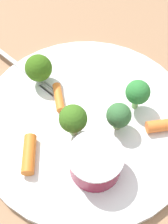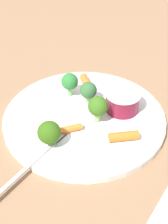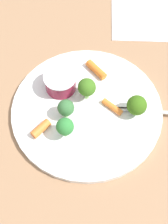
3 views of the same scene
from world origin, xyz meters
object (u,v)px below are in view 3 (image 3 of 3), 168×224
(broccoli_floret_2, at_px, (137,105))
(carrot_stick_2, at_px, (41,129))
(plate, at_px, (87,110))
(broccoli_floret_1, at_px, (65,127))
(carrot_stick_1, at_px, (112,108))
(broccoli_floret_0, at_px, (66,108))
(carrot_stick_0, at_px, (96,70))
(broccoli_floret_3, at_px, (89,88))
(sauce_cup, at_px, (60,82))
(napkin, at_px, (151,19))
(fork, at_px, (164,112))

(broccoli_floret_2, height_order, carrot_stick_2, broccoli_floret_2)
(plate, distance_m, broccoli_floret_1, 0.08)
(broccoli_floret_1, relative_size, carrot_stick_1, 1.10)
(broccoli_floret_0, height_order, broccoli_floret_1, broccoli_floret_1)
(broccoli_floret_0, xyz_separation_m, carrot_stick_0, (-0.06, -0.11, -0.02))
(carrot_stick_0, relative_size, carrot_stick_1, 1.13)
(broccoli_floret_1, bearing_deg, broccoli_floret_3, -117.42)
(sauce_cup, bearing_deg, carrot_stick_0, -152.31)
(sauce_cup, distance_m, broccoli_floret_3, 0.06)
(sauce_cup, bearing_deg, plate, 135.84)
(plate, height_order, carrot_stick_1, carrot_stick_1)
(broccoli_floret_2, bearing_deg, plate, -6.09)
(plate, distance_m, napkin, 0.30)
(fork, bearing_deg, carrot_stick_2, 8.85)
(broccoli_floret_2, distance_m, carrot_stick_1, 0.05)
(carrot_stick_2, relative_size, napkin, 0.22)
(broccoli_floret_3, relative_size, carrot_stick_2, 1.28)
(broccoli_floret_1, height_order, carrot_stick_1, broccoli_floret_1)
(carrot_stick_1, bearing_deg, carrot_stick_0, -72.40)
(broccoli_floret_3, bearing_deg, broccoli_floret_2, 157.28)
(broccoli_floret_2, relative_size, carrot_stick_2, 1.17)
(carrot_stick_0, height_order, carrot_stick_1, carrot_stick_0)
(napkin, bearing_deg, broccoli_floret_1, 57.61)
(broccoli_floret_3, height_order, carrot_stick_1, broccoli_floret_3)
(plate, bearing_deg, carrot_stick_0, -102.96)
(broccoli_floret_2, height_order, carrot_stick_0, broccoli_floret_2)
(broccoli_floret_3, bearing_deg, broccoli_floret_1, 62.58)
(plate, height_order, carrot_stick_2, carrot_stick_2)
(plate, relative_size, fork, 1.59)
(carrot_stick_0, bearing_deg, broccoli_floret_1, 67.43)
(napkin, bearing_deg, carrot_stick_0, 50.28)
(broccoli_floret_1, bearing_deg, carrot_stick_0, -112.57)
(broccoli_floret_3, bearing_deg, carrot_stick_0, -105.34)
(carrot_stick_1, distance_m, carrot_stick_2, 0.15)
(carrot_stick_0, distance_m, napkin, 0.22)
(broccoli_floret_2, bearing_deg, broccoli_floret_3, -22.72)
(plate, bearing_deg, broccoli_floret_2, 173.91)
(carrot_stick_0, distance_m, fork, 0.17)
(plate, xyz_separation_m, broccoli_floret_2, (-0.10, 0.01, 0.03))
(broccoli_floret_1, relative_size, broccoli_floret_2, 1.04)
(broccoli_floret_1, xyz_separation_m, broccoli_floret_2, (-0.14, -0.05, -0.00))
(carrot_stick_2, height_order, napkin, carrot_stick_2)
(broccoli_floret_1, bearing_deg, carrot_stick_2, -10.69)
(plate, distance_m, broccoli_floret_2, 0.10)
(broccoli_floret_0, relative_size, broccoli_floret_3, 0.85)
(broccoli_floret_0, bearing_deg, carrot_stick_0, -120.13)
(broccoli_floret_2, height_order, carrot_stick_1, broccoli_floret_2)
(broccoli_floret_1, distance_m, broccoli_floret_2, 0.14)
(carrot_stick_0, xyz_separation_m, carrot_stick_1, (-0.03, 0.09, -0.00))
(broccoli_floret_0, height_order, broccoli_floret_3, broccoli_floret_3)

